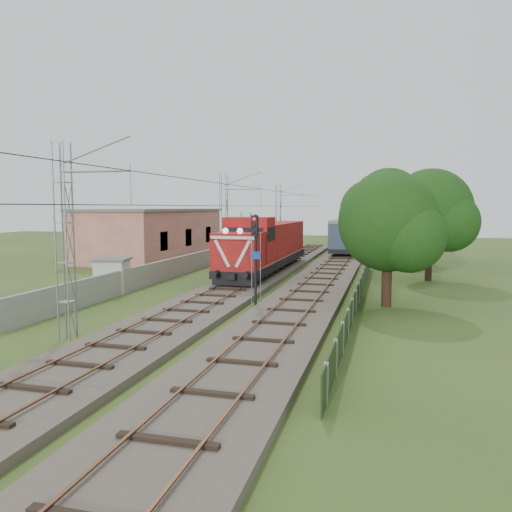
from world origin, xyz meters
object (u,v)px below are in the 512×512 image
(coach_rake, at_px, (366,221))
(locomotive, at_px, (266,245))
(relay_hut, at_px, (112,275))
(signal_post, at_px, (255,244))

(coach_rake, bearing_deg, locomotive, -94.26)
(relay_hut, bearing_deg, coach_rake, 80.97)
(coach_rake, relative_size, signal_post, 21.81)
(signal_post, xyz_separation_m, relay_hut, (-10.01, 2.14, -2.36))
(coach_rake, distance_m, relay_hut, 79.03)
(signal_post, distance_m, relay_hut, 10.51)
(locomotive, relative_size, signal_post, 3.62)
(signal_post, relative_size, relay_hut, 1.97)
(locomotive, xyz_separation_m, coach_rake, (5.00, 67.06, 0.10))
(locomotive, distance_m, coach_rake, 67.25)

